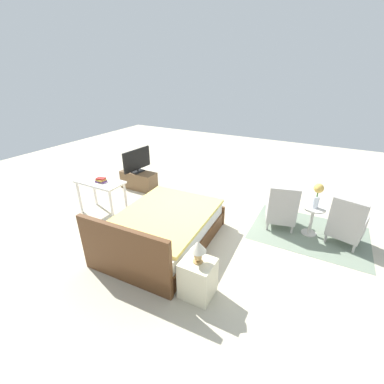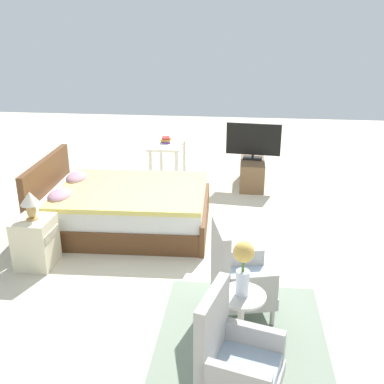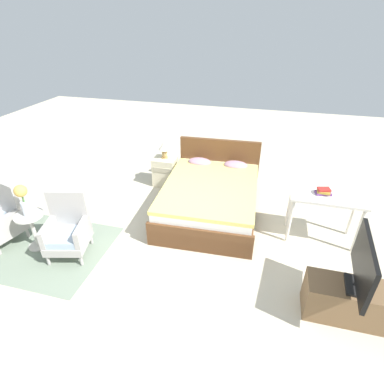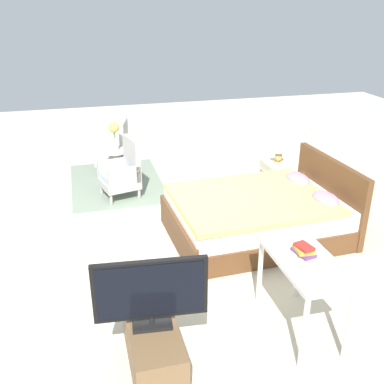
% 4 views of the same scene
% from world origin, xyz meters
% --- Properties ---
extents(ground_plane, '(16.00, 16.00, 0.00)m').
position_xyz_m(ground_plane, '(0.00, 0.00, 0.00)').
color(ground_plane, beige).
extents(floor_rug, '(2.10, 1.50, 0.01)m').
position_xyz_m(floor_rug, '(-2.10, -0.74, 0.00)').
color(floor_rug, gray).
rests_on(floor_rug, ground_plane).
extents(bed, '(1.66, 2.26, 0.96)m').
position_xyz_m(bed, '(0.22, 0.90, 0.30)').
color(bed, brown).
rests_on(bed, ground_plane).
extents(armchair_by_window_left, '(0.66, 0.66, 0.92)m').
position_xyz_m(armchair_by_window_left, '(-2.66, -0.68, 0.38)').
color(armchair_by_window_left, '#ADA8A3').
rests_on(armchair_by_window_left, floor_rug).
extents(armchair_by_window_right, '(0.66, 0.66, 0.92)m').
position_xyz_m(armchair_by_window_right, '(-1.53, -0.68, 0.38)').
color(armchair_by_window_right, '#ADA8A3').
rests_on(armchair_by_window_right, floor_rug).
extents(side_table, '(0.40, 0.40, 0.58)m').
position_xyz_m(side_table, '(-2.10, -0.72, 0.36)').
color(side_table, beige).
rests_on(side_table, ground_plane).
extents(flower_vase, '(0.17, 0.17, 0.48)m').
position_xyz_m(flower_vase, '(-2.10, -0.72, 0.87)').
color(flower_vase, silver).
rests_on(flower_vase, side_table).
extents(nightstand, '(0.44, 0.41, 0.58)m').
position_xyz_m(nightstand, '(-0.88, 1.63, 0.29)').
color(nightstand, beige).
rests_on(nightstand, ground_plane).
extents(table_lamp, '(0.22, 0.22, 0.33)m').
position_xyz_m(table_lamp, '(-0.88, 1.63, 0.79)').
color(table_lamp, tan).
rests_on(table_lamp, nightstand).
extents(tv_stand, '(0.96, 0.40, 0.47)m').
position_xyz_m(tv_stand, '(2.16, -0.86, 0.23)').
color(tv_stand, brown).
rests_on(tv_stand, ground_plane).
extents(tv_flatscreen, '(0.23, 0.91, 0.61)m').
position_xyz_m(tv_flatscreen, '(2.16, -0.86, 0.78)').
color(tv_flatscreen, black).
rests_on(tv_flatscreen, tv_stand).
extents(vanity_desk, '(1.04, 0.52, 0.77)m').
position_xyz_m(vanity_desk, '(1.99, 0.57, 0.65)').
color(vanity_desk, silver).
rests_on(vanity_desk, ground_plane).
extents(book_stack, '(0.24, 0.17, 0.09)m').
position_xyz_m(book_stack, '(1.93, 0.59, 0.81)').
color(book_stack, '#66387A').
rests_on(book_stack, vanity_desk).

